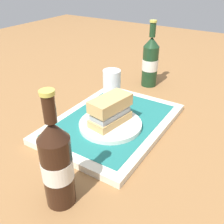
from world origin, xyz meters
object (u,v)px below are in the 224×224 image
object	(u,v)px
beer_bottle	(150,61)
second_bottle	(57,163)
plate	(110,124)
beer_glass	(112,86)
sandwich	(111,110)

from	to	relation	value
beer_bottle	second_bottle	world-z (taller)	same
plate	beer_glass	xyz separation A→B (m)	(0.12, 0.07, 0.06)
sandwich	beer_glass	distance (m)	0.14
plate	beer_bottle	size ratio (longest dim) A/B	0.71
beer_bottle	second_bottle	size ratio (longest dim) A/B	1.00
beer_bottle	second_bottle	distance (m)	0.67
second_bottle	plate	bearing A→B (deg)	10.36
plate	beer_glass	world-z (taller)	beer_glass
plate	beer_bottle	xyz separation A→B (m)	(0.39, 0.06, 0.08)
beer_glass	beer_bottle	size ratio (longest dim) A/B	0.47
second_bottle	beer_bottle	bearing A→B (deg)	9.03
sandwich	beer_glass	size ratio (longest dim) A/B	1.11
sandwich	second_bottle	xyz separation A→B (m)	(-0.28, -0.05, 0.03)
plate	sandwich	distance (m)	0.05
plate	sandwich	xyz separation A→B (m)	(0.00, -0.00, 0.05)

